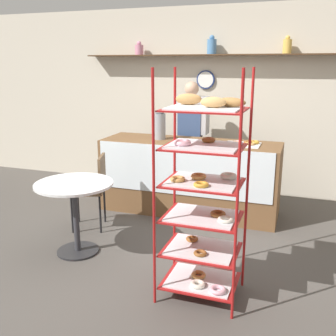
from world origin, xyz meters
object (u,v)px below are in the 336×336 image
object	(u,v)px
pastry_rack	(203,192)
cafe_table	(75,200)
donut_tray_counter	(245,143)
cafe_chair	(95,184)
person_worker	(191,136)
coffee_carafe	(160,125)

from	to	relation	value
pastry_rack	cafe_table	size ratio (longest dim) A/B	2.40
cafe_table	donut_tray_counter	world-z (taller)	donut_tray_counter
cafe_chair	donut_tray_counter	world-z (taller)	donut_tray_counter
person_worker	cafe_table	world-z (taller)	person_worker
donut_tray_counter	cafe_chair	bearing A→B (deg)	-151.17
cafe_table	pastry_rack	bearing A→B (deg)	-12.96
cafe_table	coffee_carafe	xyz separation A→B (m)	(0.35, 1.52, 0.56)
cafe_table	donut_tray_counter	distance (m)	2.12
cafe_table	coffee_carafe	distance (m)	1.66
pastry_rack	coffee_carafe	size ratio (longest dim) A/B	4.85
coffee_carafe	donut_tray_counter	world-z (taller)	coffee_carafe
pastry_rack	donut_tray_counter	size ratio (longest dim) A/B	4.47
pastry_rack	person_worker	xyz separation A→B (m)	(-0.79, 2.38, -0.01)
cafe_chair	donut_tray_counter	size ratio (longest dim) A/B	2.09
pastry_rack	donut_tray_counter	world-z (taller)	pastry_rack
person_worker	cafe_table	distance (m)	2.17
cafe_chair	coffee_carafe	size ratio (longest dim) A/B	2.27
pastry_rack	person_worker	bearing A→B (deg)	108.34
person_worker	donut_tray_counter	xyz separation A→B (m)	(0.83, -0.56, 0.06)
person_worker	cafe_table	xyz separation A→B (m)	(-0.61, -2.06, -0.33)
cafe_chair	donut_tray_counter	distance (m)	1.85
cafe_table	coffee_carafe	size ratio (longest dim) A/B	2.02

